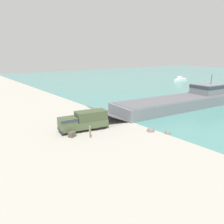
{
  "coord_description": "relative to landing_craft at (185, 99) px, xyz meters",
  "views": [
    {
      "loc": [
        30.81,
        -21.31,
        11.73
      ],
      "look_at": [
        1.6,
        0.94,
        2.06
      ],
      "focal_mm": 35.0,
      "sensor_mm": 36.0,
      "label": 1
    }
  ],
  "objects": [
    {
      "name": "shoreline_rock_c",
      "position": [
        -8.53,
        -17.92,
        -1.7
      ],
      "size": [
        1.08,
        1.08,
        1.08
      ],
      "primitive_type": "sphere",
      "color": "gray",
      "rests_on": "ground_plane"
    },
    {
      "name": "shoreline_rock_d",
      "position": [
        -10.1,
        -16.87,
        -1.7
      ],
      "size": [
        0.68,
        0.68,
        0.68
      ],
      "primitive_type": "sphere",
      "color": "gray",
      "rests_on": "ground_plane"
    },
    {
      "name": "soldier_on_ramp",
      "position": [
        3.37,
        -27.87,
        -0.67
      ],
      "size": [
        0.48,
        0.48,
        1.78
      ],
      "rotation": [
        0.0,
        0.0,
        3.94
      ],
      "color": "#6B664C",
      "rests_on": "ground_plane"
    },
    {
      "name": "moored_boat_b",
      "position": [
        -32.07,
        42.66,
        -0.98
      ],
      "size": [
        3.01,
        8.23,
        2.17
      ],
      "rotation": [
        0.0,
        0.0,
        0.13
      ],
      "color": "white",
      "rests_on": "ground_plane"
    },
    {
      "name": "shoreline_rock_b",
      "position": [
        9.2,
        -17.54,
        -1.7
      ],
      "size": [
        0.96,
        0.96,
        0.96
      ],
      "primitive_type": "sphere",
      "color": "#66605B",
      "rests_on": "ground_plane"
    },
    {
      "name": "military_truck",
      "position": [
        -0.01,
        -26.88,
        -0.14
      ],
      "size": [
        3.68,
        8.09,
        3.03
      ],
      "rotation": [
        0.0,
        0.0,
        -1.73
      ],
      "color": "#475638",
      "rests_on": "ground_plane"
    },
    {
      "name": "ground_plane",
      "position": [
        -1.73,
        -22.14,
        -1.7
      ],
      "size": [
        240.0,
        240.0,
        0.0
      ],
      "primitive_type": "plane",
      "color": "#9E998E"
    },
    {
      "name": "cargo_crate",
      "position": [
        1.54,
        -29.88,
        -1.31
      ],
      "size": [
        1.06,
        1.16,
        0.79
      ],
      "primitive_type": "cube",
      "rotation": [
        0.0,
        0.0,
        0.34
      ],
      "color": "#4C4738",
      "rests_on": "ground_plane"
    },
    {
      "name": "shoreline_rock_a",
      "position": [
        6.88,
        -18.86,
        -1.7
      ],
      "size": [
        1.24,
        1.24,
        1.24
      ],
      "primitive_type": "sphere",
      "color": "#66605B",
      "rests_on": "ground_plane"
    },
    {
      "name": "landing_craft",
      "position": [
        0.0,
        0.0,
        0.0
      ],
      "size": [
        10.98,
        37.94,
        7.14
      ],
      "rotation": [
        0.0,
        0.0,
        -0.1
      ],
      "color": "slate",
      "rests_on": "ground_plane"
    }
  ]
}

